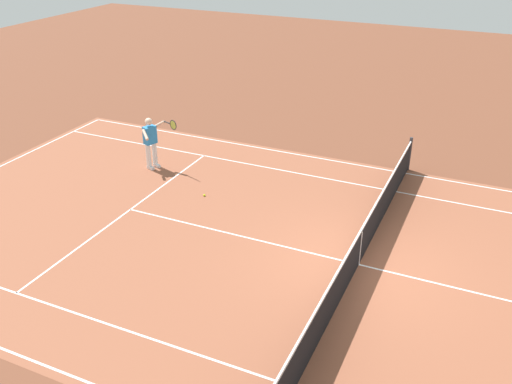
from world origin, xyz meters
The scene contains 6 objects.
ground_plane centered at (0.00, 0.00, 0.00)m, with size 60.00×60.00×0.00m, color brown.
court_slab centered at (0.00, 0.00, 0.00)m, with size 24.20×11.40×0.00m, color #935138.
court_line_markings centered at (0.00, 0.00, 0.00)m, with size 23.85×11.05×0.01m.
tennis_net centered at (0.00, 0.00, 0.49)m, with size 0.10×11.70×1.08m.
tennis_player_near centered at (7.39, -2.61, 0.93)m, with size 1.18×0.74×1.70m.
tennis_ball centered at (4.94, -1.54, 0.03)m, with size 0.07×0.07×0.07m, color #CCE01E.
Camera 1 is at (-2.34, 10.85, 7.40)m, focal length 39.40 mm.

